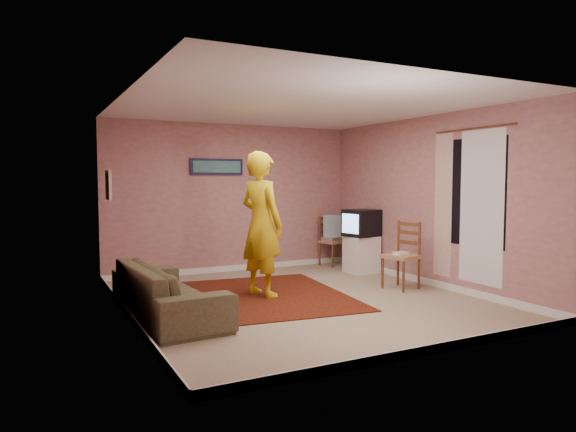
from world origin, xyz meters
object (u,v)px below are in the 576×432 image
sofa (168,291)px  chair_a (333,236)px  person (261,224)px  tv_cabinet (361,254)px  chair_b (401,248)px  crt_tv (361,223)px

sofa → chair_a: bearing=-62.3°
person → sofa: bearing=90.6°
chair_a → person: size_ratio=0.25×
tv_cabinet → sofa: tv_cabinet is taller
chair_a → tv_cabinet: bearing=-101.0°
chair_a → person: person is taller
chair_b → person: 2.14m
chair_b → sofa: size_ratio=0.25×
tv_cabinet → crt_tv: 0.55m
tv_cabinet → person: size_ratio=0.32×
chair_b → person: (-2.04, 0.51, 0.40)m
crt_tv → person: 2.47m
crt_tv → chair_b: 1.43m
chair_b → sofa: 3.49m
crt_tv → person: bearing=-168.7°
chair_a → chair_b: 2.27m
crt_tv → person: person is taller
tv_cabinet → crt_tv: crt_tv is taller
chair_b → sofa: chair_b is taller
sofa → person: person is taller
crt_tv → chair_a: crt_tv is taller
chair_b → sofa: (-3.48, 0.00, -0.30)m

